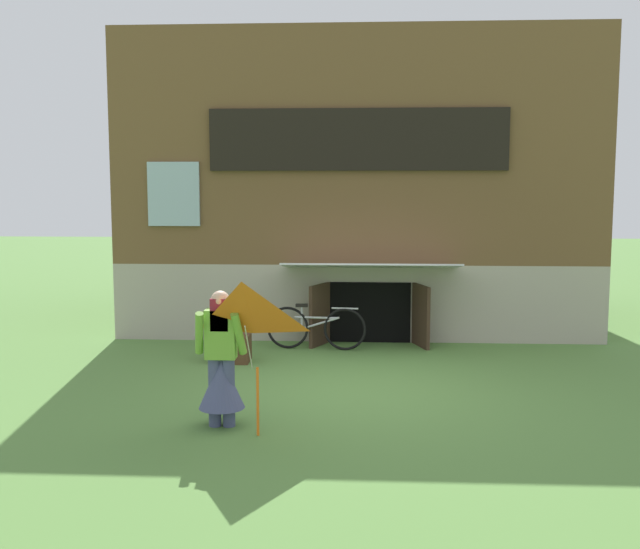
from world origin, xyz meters
name	(u,v)px	position (x,y,z in m)	size (l,w,h in m)	color
ground_plane	(355,387)	(0.00, 0.00, 0.00)	(60.00, 60.00, 0.00)	#56843D
log_house	(358,186)	(0.00, 5.56, 2.71)	(8.58, 6.25, 5.41)	#ADA393
person	(221,370)	(-1.49, -1.73, 0.65)	(0.61, 0.52, 1.55)	#474C75
kite	(242,321)	(-1.17, -2.24, 1.30)	(0.96, 0.86, 1.64)	orange
bicycle_silver	(316,327)	(-0.68, 2.35, 0.37)	(1.67, 0.20, 0.76)	black
wooden_crate	(232,348)	(-1.92, 1.41, 0.22)	(0.55, 0.46, 0.43)	#4C331E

